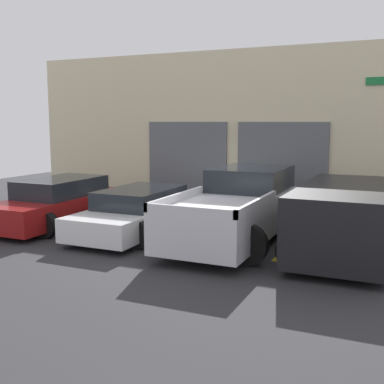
{
  "coord_description": "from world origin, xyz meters",
  "views": [
    {
      "loc": [
        5.04,
        -11.9,
        2.9
      ],
      "look_at": [
        0.0,
        -0.7,
        1.1
      ],
      "focal_mm": 45.0,
      "sensor_mm": 36.0,
      "label": 1
    }
  ],
  "objects_px": {
    "sedan_white": "(139,212)",
    "van_right": "(60,203)",
    "sedan_side": "(347,218)",
    "pickup_truck": "(237,208)"
  },
  "relations": [
    {
      "from": "sedan_white",
      "to": "van_right",
      "type": "bearing_deg",
      "value": -179.98
    },
    {
      "from": "sedan_white",
      "to": "sedan_side",
      "type": "distance_m",
      "value": 5.22
    },
    {
      "from": "pickup_truck",
      "to": "sedan_side",
      "type": "distance_m",
      "value": 2.62
    },
    {
      "from": "pickup_truck",
      "to": "sedan_white",
      "type": "bearing_deg",
      "value": -174.7
    },
    {
      "from": "pickup_truck",
      "to": "van_right",
      "type": "height_order",
      "value": "pickup_truck"
    },
    {
      "from": "pickup_truck",
      "to": "sedan_white",
      "type": "relative_size",
      "value": 1.15
    },
    {
      "from": "pickup_truck",
      "to": "van_right",
      "type": "bearing_deg",
      "value": -177.33
    },
    {
      "from": "sedan_side",
      "to": "pickup_truck",
      "type": "bearing_deg",
      "value": 174.17
    },
    {
      "from": "sedan_white",
      "to": "van_right",
      "type": "height_order",
      "value": "van_right"
    },
    {
      "from": "pickup_truck",
      "to": "van_right",
      "type": "xyz_separation_m",
      "value": [
        -5.21,
        -0.24,
        -0.2
      ]
    }
  ]
}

